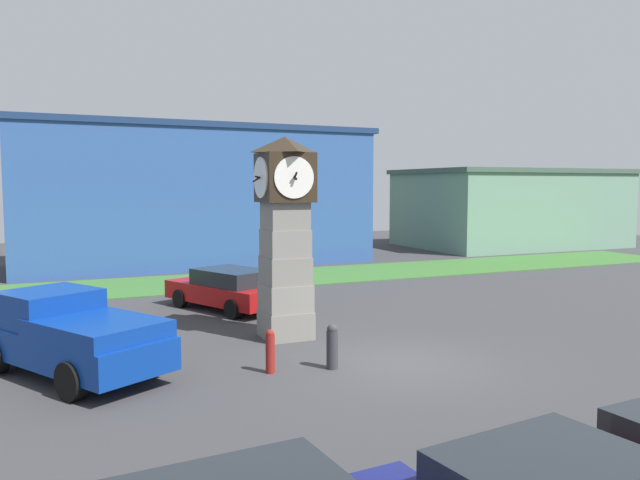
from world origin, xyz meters
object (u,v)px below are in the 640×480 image
clock_tower (285,233)px  bollard_near_tower (270,351)px  car_far_lot (228,288)px  pickup_truck (71,335)px  bollard_mid_row (332,346)px

clock_tower → bollard_near_tower: bearing=-116.3°
car_far_lot → pickup_truck: 7.84m
clock_tower → bollard_mid_row: bearing=-90.8°
bollard_mid_row → car_far_lot: 7.77m
bollard_near_tower → bollard_mid_row: bollard_mid_row is taller
car_far_lot → pickup_truck: bearing=-131.4°
clock_tower → car_far_lot: bearing=95.8°
pickup_truck → bollard_mid_row: bearing=-18.6°
bollard_mid_row → pickup_truck: pickup_truck is taller
clock_tower → bollard_mid_row: size_ratio=5.29×
car_far_lot → pickup_truck: pickup_truck is taller
bollard_mid_row → car_far_lot: (-0.41, 7.76, 0.20)m
car_far_lot → pickup_truck: (-5.19, -5.88, 0.20)m
clock_tower → car_far_lot: size_ratio=1.14×
bollard_near_tower → pickup_truck: pickup_truck is taller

